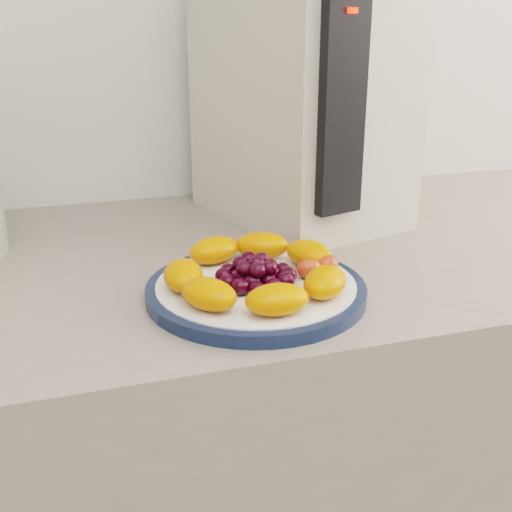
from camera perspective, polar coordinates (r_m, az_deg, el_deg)
name	(u,v)px	position (r m, az deg, el deg)	size (l,w,h in m)	color
counter	(229,512)	(1.12, -2.43, -21.78)	(3.50, 0.60, 0.90)	gray
plate_rim	(256,291)	(0.74, 0.00, -3.09)	(0.25, 0.25, 0.01)	#12203D
plate_face	(256,290)	(0.74, 0.00, -3.02)	(0.23, 0.23, 0.02)	white
appliance_body	(301,93)	(1.00, 4.02, 14.29)	(0.22, 0.31, 0.39)	beige
appliance_panel	(341,104)	(0.84, 7.58, 13.29)	(0.07, 0.02, 0.29)	black
appliance_led	(352,10)	(0.82, 8.54, 20.78)	(0.01, 0.01, 0.01)	#FF0C05
fruit_plate	(257,270)	(0.73, 0.10, -1.29)	(0.22, 0.22, 0.03)	#DE5E01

